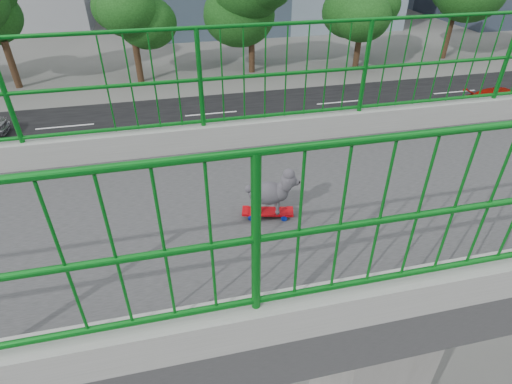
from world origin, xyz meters
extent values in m
cube|color=black|center=(-13.00, 0.00, 0.01)|extent=(18.00, 90.00, 0.02)
cube|color=#2D2D2F|center=(0.00, 0.00, 6.75)|extent=(3.00, 24.00, 0.50)
cube|color=gray|center=(-1.40, 0.00, 7.15)|extent=(0.20, 24.00, 0.30)
cylinder|color=#0B6718|center=(-1.40, 0.00, 8.40)|extent=(0.04, 24.00, 0.04)
cylinder|color=#0B6718|center=(-1.40, 0.00, 7.85)|extent=(0.04, 24.00, 0.04)
cylinder|color=#0B6718|center=(-1.40, 0.00, 7.85)|extent=(0.06, 0.06, 1.10)
cylinder|color=black|center=(-26.40, -12.00, 1.49)|extent=(0.44, 0.44, 2.97)
cylinder|color=black|center=(-25.80, -4.00, 1.36)|extent=(0.44, 0.44, 2.73)
ellipsoid|color=#10340E|center=(-25.80, -4.00, 4.51)|extent=(4.20, 4.20, 3.57)
cylinder|color=black|center=(-26.20, 4.00, 1.43)|extent=(0.44, 0.44, 2.87)
ellipsoid|color=#10340E|center=(-26.20, 4.00, 4.82)|extent=(4.60, 4.60, 3.91)
cylinder|color=black|center=(-25.60, 12.00, 1.33)|extent=(0.44, 0.44, 2.66)
ellipsoid|color=#10340E|center=(-25.60, 12.00, 4.36)|extent=(4.00, 4.00, 3.40)
cylinder|color=black|center=(-26.30, 20.00, 1.50)|extent=(0.44, 0.44, 3.01)
cube|color=red|center=(0.13, -1.60, 7.06)|extent=(0.25, 0.50, 0.02)
cube|color=#99999E|center=(0.09, -1.74, 7.04)|extent=(0.09, 0.05, 0.02)
cylinder|color=#061B93|center=(0.03, -1.73, 7.03)|extent=(0.04, 0.06, 0.06)
sphere|color=yellow|center=(0.03, -1.73, 7.03)|extent=(0.02, 0.02, 0.02)
cylinder|color=#061B93|center=(0.15, -1.76, 7.03)|extent=(0.04, 0.06, 0.06)
sphere|color=yellow|center=(0.15, -1.76, 7.03)|extent=(0.02, 0.02, 0.02)
cube|color=#99999E|center=(0.17, -1.45, 7.04)|extent=(0.09, 0.05, 0.02)
cylinder|color=#061B93|center=(0.11, -1.43, 7.03)|extent=(0.04, 0.06, 0.06)
sphere|color=yellow|center=(0.11, -1.43, 7.03)|extent=(0.02, 0.02, 0.02)
cylinder|color=#061B93|center=(0.23, -1.46, 7.03)|extent=(0.04, 0.06, 0.06)
sphere|color=yellow|center=(0.23, -1.46, 7.03)|extent=(0.02, 0.02, 0.02)
ellipsoid|color=#323036|center=(0.13, -1.60, 7.27)|extent=(0.28, 0.36, 0.22)
sphere|color=#323036|center=(0.17, -1.42, 7.40)|extent=(0.14, 0.14, 0.14)
sphere|color=black|center=(0.20, -1.33, 7.39)|extent=(0.02, 0.02, 0.02)
sphere|color=#323036|center=(0.09, -1.77, 7.31)|extent=(0.07, 0.07, 0.07)
cylinder|color=#323036|center=(0.11, -1.50, 7.13)|extent=(0.03, 0.03, 0.13)
cylinder|color=#323036|center=(0.20, -1.52, 7.13)|extent=(0.03, 0.03, 0.13)
cylinder|color=#323036|center=(0.06, -1.67, 7.13)|extent=(0.03, 0.03, 0.13)
cylinder|color=#323036|center=(0.15, -1.70, 7.13)|extent=(0.03, 0.03, 0.13)
imported|color=white|center=(-6.00, 1.27, 0.76)|extent=(1.79, 4.44, 1.51)
imported|color=#B21107|center=(-15.60, 16.64, 0.67)|extent=(1.87, 4.61, 1.34)
camera|label=1|loc=(3.08, -2.39, 9.33)|focal=28.43mm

